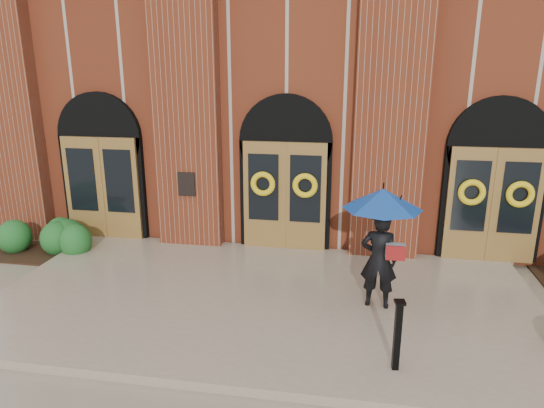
# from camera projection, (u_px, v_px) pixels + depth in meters

# --- Properties ---
(ground) EXTENTS (90.00, 90.00, 0.00)m
(ground) POSITION_uv_depth(u_px,v_px,m) (263.00, 307.00, 8.91)
(ground) COLOR gray
(ground) RESTS_ON ground
(landing) EXTENTS (10.00, 5.30, 0.15)m
(landing) POSITION_uv_depth(u_px,v_px,m) (264.00, 300.00, 9.03)
(landing) COLOR gray
(landing) RESTS_ON ground
(church_building) EXTENTS (16.20, 12.53, 7.00)m
(church_building) POSITION_uv_depth(u_px,v_px,m) (311.00, 89.00, 16.26)
(church_building) COLOR #602714
(church_building) RESTS_ON ground
(man_with_umbrella) EXTENTS (1.47, 1.47, 2.16)m
(man_with_umbrella) POSITION_uv_depth(u_px,v_px,m) (381.00, 225.00, 8.26)
(man_with_umbrella) COLOR black
(man_with_umbrella) RESTS_ON landing
(metal_post) EXTENTS (0.16, 0.16, 1.06)m
(metal_post) POSITION_uv_depth(u_px,v_px,m) (397.00, 334.00, 6.71)
(metal_post) COLOR black
(metal_post) RESTS_ON landing
(hedge_wall_left) EXTENTS (2.92, 1.17, 0.75)m
(hedge_wall_left) POSITION_uv_depth(u_px,v_px,m) (57.00, 240.00, 11.27)
(hedge_wall_left) COLOR #1B531F
(hedge_wall_left) RESTS_ON ground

